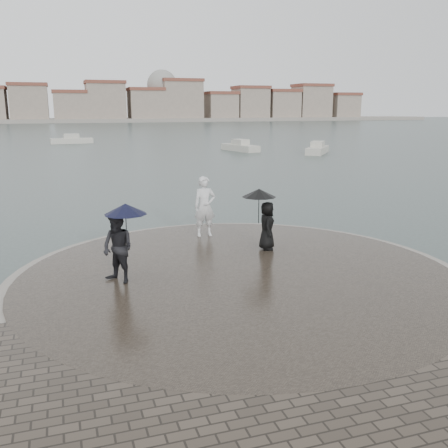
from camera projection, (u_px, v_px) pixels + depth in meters
name	position (u px, v px, depth m)	size (l,w,h in m)	color
ground	(295.00, 340.00, 10.49)	(400.00, 400.00, 0.00)	#2B3835
kerb_ring	(239.00, 280.00, 13.69)	(12.50, 12.50, 0.32)	gray
quay_tip	(239.00, 279.00, 13.69)	(11.90, 11.90, 0.36)	#2D261E
statue	(205.00, 206.00, 17.38)	(0.77, 0.50, 2.10)	silver
visitor_left	(120.00, 239.00, 12.74)	(1.35, 1.21, 2.04)	black
visitor_right	(264.00, 214.00, 15.69)	(1.15, 1.08, 1.95)	black
far_skyline	(49.00, 104.00, 155.87)	(260.00, 20.00, 37.00)	gray
boats	(151.00, 150.00, 52.65)	(39.70, 34.73, 1.50)	#BCB8A9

